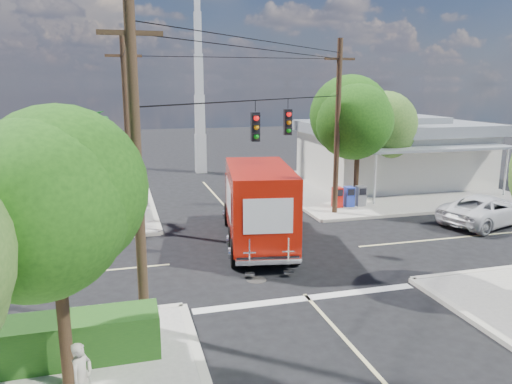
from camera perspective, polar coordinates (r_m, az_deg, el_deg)
name	(u,v)px	position (r m, az deg, el deg)	size (l,w,h in m)	color
ground	(269,255)	(20.33, 1.51, -7.23)	(120.00, 120.00, 0.00)	black
sidewalk_ne	(378,187)	(34.21, 13.73, 0.57)	(14.12, 14.12, 0.14)	gray
sidewalk_nw	(24,208)	(30.43, -25.00, -1.67)	(14.12, 14.12, 0.14)	gray
road_markings	(281,268)	(19.02, 2.82, -8.63)	(32.00, 32.00, 0.01)	beige
building_ne	(393,150)	(35.58, 15.35, 4.60)	(11.80, 10.20, 4.50)	beige
building_nw	(4,166)	(31.78, -26.89, 2.66)	(10.80, 10.20, 4.30)	beige
radio_tower	(199,99)	(38.84, -6.49, 10.48)	(0.80, 0.80, 17.00)	silver
tree_sw_front	(54,204)	(11.15, -22.11, -1.32)	(3.88, 3.78, 6.03)	#422D1C
tree_ne_front	(359,121)	(28.25, 11.71, 7.90)	(4.21, 4.14, 6.66)	#422D1C
tree_ne_back	(381,128)	(31.46, 14.09, 7.14)	(3.77, 3.66, 5.82)	#422D1C
palm_nw_front	(77,121)	(25.96, -19.75, 7.70)	(3.01, 3.08, 5.59)	#422D1C
palm_nw_back	(38,127)	(27.69, -23.64, 6.86)	(3.01, 3.08, 5.19)	#422D1C
utility_poles	(221,137)	(20.45, -4.01, 6.31)	(12.00, 10.68, 9.00)	#473321
picket_fence	(41,328)	(14.28, -23.36, -14.08)	(5.94, 0.06, 1.00)	silver
hedge_sw	(27,344)	(13.60, -24.68, -15.52)	(6.20, 1.20, 1.10)	#1E4A17
vending_boxes	(349,197)	(28.03, 10.58, -0.52)	(1.90, 0.50, 1.10)	red
delivery_truck	(257,204)	(21.30, 0.17, -1.36)	(3.71, 8.31, 3.48)	black
parked_car	(487,210)	(26.98, 24.89, -1.86)	(2.44, 5.30, 1.47)	silver
pedestrian	(82,378)	(11.42, -19.28, -19.42)	(0.56, 0.37, 1.53)	beige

